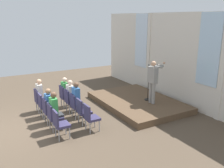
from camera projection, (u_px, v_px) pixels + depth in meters
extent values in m
plane|color=brown|center=(22.00, 129.00, 8.32)|extent=(16.98, 16.98, 0.00)
cube|color=silver|center=(170.00, 57.00, 10.92)|extent=(10.53, 0.10, 3.90)
cube|color=silver|center=(141.00, 41.00, 12.50)|extent=(0.97, 0.04, 2.70)
cube|color=silver|center=(148.00, 53.00, 12.12)|extent=(0.20, 0.08, 3.90)
cube|color=silver|center=(209.00, 50.00, 8.97)|extent=(0.97, 0.04, 2.70)
cube|color=silver|center=(222.00, 68.00, 8.59)|extent=(0.20, 0.08, 3.90)
cube|color=brown|center=(137.00, 102.00, 10.58)|extent=(4.15, 2.85, 0.26)
cylinder|color=gray|center=(151.00, 92.00, 10.05)|extent=(0.14, 0.14, 0.87)
cylinder|color=gray|center=(153.00, 94.00, 9.90)|extent=(0.14, 0.14, 0.87)
cube|color=gray|center=(153.00, 75.00, 9.78)|extent=(0.42, 0.22, 0.65)
cube|color=#26663F|center=(155.00, 73.00, 9.81)|extent=(0.06, 0.01, 0.39)
sphere|color=tan|center=(154.00, 64.00, 9.66)|extent=(0.21, 0.21, 0.21)
cylinder|color=gray|center=(151.00, 71.00, 9.99)|extent=(0.09, 0.28, 0.45)
cylinder|color=gray|center=(158.00, 67.00, 9.62)|extent=(0.15, 0.36, 0.15)
cylinder|color=gray|center=(160.00, 66.00, 9.70)|extent=(0.11, 0.34, 0.15)
sphere|color=tan|center=(164.00, 63.00, 9.88)|extent=(0.10, 0.10, 0.10)
cylinder|color=black|center=(148.00, 99.00, 10.47)|extent=(0.28, 0.28, 0.03)
cylinder|color=black|center=(148.00, 83.00, 10.28)|extent=(0.02, 0.02, 1.45)
sphere|color=#262626|center=(149.00, 65.00, 10.07)|extent=(0.07, 0.07, 0.07)
cylinder|color=#99999E|center=(72.00, 103.00, 10.26)|extent=(0.04, 0.04, 0.40)
cylinder|color=#99999E|center=(69.00, 100.00, 10.56)|extent=(0.04, 0.04, 0.40)
cylinder|color=#99999E|center=(64.00, 104.00, 10.10)|extent=(0.04, 0.04, 0.40)
cylinder|color=#99999E|center=(61.00, 102.00, 10.40)|extent=(0.04, 0.04, 0.40)
cube|color=#383356|center=(66.00, 97.00, 10.27)|extent=(0.46, 0.44, 0.08)
cube|color=#383356|center=(61.00, 92.00, 10.10)|extent=(0.46, 0.06, 0.46)
cylinder|color=#2D2D33|center=(70.00, 101.00, 10.49)|extent=(0.10, 0.10, 0.44)
cylinder|color=#2D2D33|center=(71.00, 102.00, 10.33)|extent=(0.10, 0.10, 0.44)
cube|color=#2D2D33|center=(67.00, 95.00, 10.28)|extent=(0.34, 0.36, 0.12)
cube|color=green|center=(65.00, 88.00, 10.14)|extent=(0.36, 0.20, 0.52)
sphere|color=beige|center=(65.00, 80.00, 10.05)|extent=(0.20, 0.20, 0.20)
cylinder|color=#99999E|center=(78.00, 108.00, 9.72)|extent=(0.04, 0.04, 0.40)
cylinder|color=#99999E|center=(74.00, 105.00, 10.02)|extent=(0.04, 0.04, 0.40)
cylinder|color=#99999E|center=(69.00, 109.00, 9.56)|extent=(0.04, 0.04, 0.40)
cylinder|color=#99999E|center=(66.00, 106.00, 9.86)|extent=(0.04, 0.04, 0.40)
cube|color=#383356|center=(72.00, 101.00, 9.72)|extent=(0.46, 0.44, 0.08)
cube|color=#383356|center=(67.00, 96.00, 9.56)|extent=(0.46, 0.06, 0.46)
cylinder|color=#2D2D33|center=(75.00, 105.00, 9.94)|extent=(0.10, 0.10, 0.44)
cylinder|color=#2D2D33|center=(77.00, 106.00, 9.79)|extent=(0.10, 0.10, 0.44)
cube|color=#2D2D33|center=(73.00, 100.00, 9.74)|extent=(0.34, 0.36, 0.12)
cube|color=silver|center=(70.00, 92.00, 9.59)|extent=(0.36, 0.20, 0.55)
sphere|color=beige|center=(70.00, 83.00, 9.50)|extent=(0.20, 0.20, 0.20)
cylinder|color=#99999E|center=(84.00, 113.00, 9.18)|extent=(0.04, 0.04, 0.40)
cylinder|color=#99999E|center=(80.00, 110.00, 9.48)|extent=(0.04, 0.04, 0.40)
cylinder|color=#99999E|center=(75.00, 115.00, 9.01)|extent=(0.04, 0.04, 0.40)
cylinder|color=#99999E|center=(72.00, 112.00, 9.31)|extent=(0.04, 0.04, 0.40)
cube|color=#383356|center=(78.00, 106.00, 9.18)|extent=(0.46, 0.44, 0.08)
cube|color=#383356|center=(73.00, 100.00, 9.02)|extent=(0.46, 0.06, 0.46)
cylinder|color=#2D2D33|center=(81.00, 110.00, 9.40)|extent=(0.10, 0.10, 0.44)
cylinder|color=#2D2D33|center=(83.00, 112.00, 9.25)|extent=(0.10, 0.10, 0.44)
cube|color=#2D2D33|center=(79.00, 105.00, 9.19)|extent=(0.34, 0.36, 0.12)
cube|color=#3366A5|center=(76.00, 96.00, 9.04)|extent=(0.36, 0.20, 0.62)
sphere|color=brown|center=(76.00, 85.00, 8.94)|extent=(0.20, 0.20, 0.20)
cylinder|color=#99999E|center=(91.00, 119.00, 8.63)|extent=(0.04, 0.04, 0.40)
cylinder|color=#99999E|center=(87.00, 116.00, 8.93)|extent=(0.04, 0.04, 0.40)
cylinder|color=#99999E|center=(82.00, 121.00, 8.47)|extent=(0.04, 0.04, 0.40)
cylinder|color=#99999E|center=(78.00, 117.00, 8.77)|extent=(0.04, 0.04, 0.40)
cube|color=#383356|center=(85.00, 112.00, 8.64)|extent=(0.46, 0.44, 0.08)
cube|color=#383356|center=(79.00, 106.00, 8.48)|extent=(0.46, 0.06, 0.46)
cylinder|color=#99999E|center=(99.00, 126.00, 8.09)|extent=(0.04, 0.04, 0.40)
cylinder|color=#99999E|center=(95.00, 122.00, 8.39)|extent=(0.04, 0.04, 0.40)
cylinder|color=#99999E|center=(90.00, 128.00, 7.93)|extent=(0.04, 0.04, 0.40)
cylinder|color=#99999E|center=(86.00, 124.00, 8.23)|extent=(0.04, 0.04, 0.40)
cube|color=#383356|center=(92.00, 118.00, 8.10)|extent=(0.46, 0.44, 0.08)
cube|color=#383356|center=(87.00, 112.00, 7.93)|extent=(0.46, 0.06, 0.46)
cylinder|color=#99999E|center=(47.00, 107.00, 9.76)|extent=(0.04, 0.04, 0.40)
cylinder|color=#99999E|center=(45.00, 105.00, 10.06)|extent=(0.04, 0.04, 0.40)
cylinder|color=#99999E|center=(39.00, 109.00, 9.60)|extent=(0.04, 0.04, 0.40)
cylinder|color=#99999E|center=(36.00, 106.00, 9.90)|extent=(0.04, 0.04, 0.40)
cube|color=#383356|center=(41.00, 101.00, 9.77)|extent=(0.46, 0.44, 0.08)
cube|color=#383356|center=(36.00, 95.00, 9.61)|extent=(0.46, 0.06, 0.46)
cylinder|color=#2D2D33|center=(46.00, 105.00, 9.99)|extent=(0.10, 0.10, 0.44)
cylinder|color=#2D2D33|center=(47.00, 106.00, 9.84)|extent=(0.10, 0.10, 0.44)
cube|color=#2D2D33|center=(43.00, 99.00, 9.78)|extent=(0.34, 0.36, 0.12)
cube|color=silver|center=(39.00, 91.00, 9.64)|extent=(0.36, 0.20, 0.58)
sphere|color=tan|center=(39.00, 82.00, 9.54)|extent=(0.20, 0.20, 0.20)
cylinder|color=#99999E|center=(52.00, 113.00, 9.22)|extent=(0.04, 0.04, 0.40)
cylinder|color=#99999E|center=(49.00, 110.00, 9.52)|extent=(0.04, 0.04, 0.40)
cylinder|color=#99999E|center=(43.00, 114.00, 9.06)|extent=(0.04, 0.04, 0.40)
cylinder|color=#99999E|center=(40.00, 111.00, 9.36)|extent=(0.04, 0.04, 0.40)
cube|color=#383356|center=(46.00, 106.00, 9.23)|extent=(0.46, 0.44, 0.08)
cube|color=#383356|center=(40.00, 100.00, 9.06)|extent=(0.46, 0.06, 0.46)
cylinder|color=#99999E|center=(57.00, 118.00, 8.68)|extent=(0.04, 0.04, 0.40)
cylinder|color=#99999E|center=(54.00, 115.00, 8.98)|extent=(0.04, 0.04, 0.40)
cylinder|color=#99999E|center=(48.00, 120.00, 8.52)|extent=(0.04, 0.04, 0.40)
cylinder|color=#99999E|center=(45.00, 117.00, 8.82)|extent=(0.04, 0.04, 0.40)
cube|color=#383356|center=(50.00, 111.00, 8.68)|extent=(0.46, 0.44, 0.08)
cube|color=#383356|center=(45.00, 105.00, 8.52)|extent=(0.46, 0.06, 0.46)
cylinder|color=#2D2D33|center=(55.00, 115.00, 8.90)|extent=(0.10, 0.10, 0.44)
cylinder|color=#2D2D33|center=(56.00, 117.00, 8.75)|extent=(0.10, 0.10, 0.44)
cube|color=#2D2D33|center=(52.00, 110.00, 8.70)|extent=(0.34, 0.36, 0.12)
cube|color=#3366A5|center=(48.00, 102.00, 8.56)|extent=(0.36, 0.20, 0.53)
sphere|color=#8C6647|center=(48.00, 91.00, 8.47)|extent=(0.20, 0.20, 0.20)
cylinder|color=#99999E|center=(63.00, 125.00, 8.14)|extent=(0.04, 0.04, 0.40)
cylinder|color=#99999E|center=(60.00, 121.00, 8.44)|extent=(0.04, 0.04, 0.40)
cylinder|color=#99999E|center=(53.00, 127.00, 7.97)|extent=(0.04, 0.04, 0.40)
cylinder|color=#99999E|center=(50.00, 123.00, 8.28)|extent=(0.04, 0.04, 0.40)
cube|color=#383356|center=(56.00, 118.00, 8.14)|extent=(0.46, 0.44, 0.08)
cube|color=#383356|center=(50.00, 111.00, 7.98)|extent=(0.46, 0.06, 0.46)
cylinder|color=#2D2D33|center=(61.00, 122.00, 8.36)|extent=(0.10, 0.10, 0.44)
cylinder|color=#2D2D33|center=(62.00, 124.00, 8.21)|extent=(0.10, 0.10, 0.44)
cube|color=#2D2D33|center=(58.00, 116.00, 8.16)|extent=(0.34, 0.36, 0.12)
cube|color=green|center=(54.00, 106.00, 8.01)|extent=(0.36, 0.20, 0.58)
sphere|color=brown|center=(53.00, 95.00, 7.91)|extent=(0.20, 0.20, 0.20)
cylinder|color=#99999E|center=(70.00, 133.00, 7.59)|extent=(0.04, 0.04, 0.40)
cylinder|color=#99999E|center=(66.00, 129.00, 7.90)|extent=(0.04, 0.04, 0.40)
cylinder|color=#99999E|center=(59.00, 135.00, 7.43)|extent=(0.04, 0.04, 0.40)
cylinder|color=#99999E|center=(56.00, 131.00, 7.73)|extent=(0.04, 0.04, 0.40)
cube|color=#383356|center=(62.00, 125.00, 7.60)|extent=(0.46, 0.44, 0.08)
cube|color=#383356|center=(56.00, 118.00, 7.44)|extent=(0.46, 0.06, 0.46)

